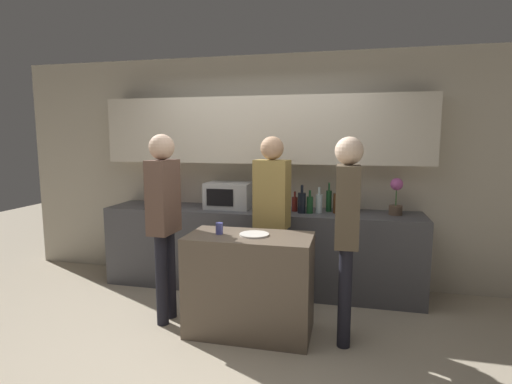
% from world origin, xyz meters
% --- Properties ---
extents(ground_plane, '(14.00, 14.00, 0.00)m').
position_xyz_m(ground_plane, '(0.00, 0.00, 0.00)').
color(ground_plane, '#BCAD93').
extents(back_wall, '(6.40, 0.40, 2.70)m').
position_xyz_m(back_wall, '(0.00, 1.66, 1.54)').
color(back_wall, beige).
rests_on(back_wall, ground_plane).
extents(back_counter, '(3.60, 0.62, 0.92)m').
position_xyz_m(back_counter, '(0.00, 1.39, 0.46)').
color(back_counter, '#4C4C51').
rests_on(back_counter, ground_plane).
extents(kitchen_island, '(1.10, 0.57, 0.89)m').
position_xyz_m(kitchen_island, '(0.15, 0.33, 0.45)').
color(kitchen_island, brown).
rests_on(kitchen_island, ground_plane).
extents(microwave, '(0.52, 0.39, 0.30)m').
position_xyz_m(microwave, '(-0.37, 1.43, 1.07)').
color(microwave, '#B7BABC').
rests_on(microwave, back_counter).
extents(toaster, '(0.26, 0.16, 0.18)m').
position_xyz_m(toaster, '(-1.20, 1.43, 1.01)').
color(toaster, '#B21E19').
rests_on(toaster, back_counter).
extents(potted_plant, '(0.14, 0.14, 0.39)m').
position_xyz_m(potted_plant, '(1.48, 1.43, 1.12)').
color(potted_plant, brown).
rests_on(potted_plant, back_counter).
extents(bottle_0, '(0.07, 0.07, 0.22)m').
position_xyz_m(bottle_0, '(0.41, 1.40, 1.01)').
color(bottle_0, maroon).
rests_on(bottle_0, back_counter).
extents(bottle_1, '(0.09, 0.09, 0.31)m').
position_xyz_m(bottle_1, '(0.50, 1.31, 1.04)').
color(bottle_1, black).
rests_on(bottle_1, back_counter).
extents(bottle_2, '(0.07, 0.07, 0.25)m').
position_xyz_m(bottle_2, '(0.58, 1.32, 1.02)').
color(bottle_2, '#194723').
rests_on(bottle_2, back_counter).
extents(bottle_3, '(0.07, 0.07, 0.28)m').
position_xyz_m(bottle_3, '(0.68, 1.36, 1.03)').
color(bottle_3, silver).
rests_on(bottle_3, back_counter).
extents(bottle_4, '(0.06, 0.06, 0.33)m').
position_xyz_m(bottle_4, '(0.78, 1.48, 1.05)').
color(bottle_4, '#194723').
rests_on(bottle_4, back_counter).
extents(bottle_5, '(0.09, 0.09, 0.30)m').
position_xyz_m(bottle_5, '(0.87, 1.39, 1.04)').
color(bottle_5, '#472814').
rests_on(bottle_5, back_counter).
extents(bottle_6, '(0.07, 0.07, 0.29)m').
position_xyz_m(bottle_6, '(0.98, 1.50, 1.04)').
color(bottle_6, '#472814').
rests_on(bottle_6, back_counter).
extents(bottle_7, '(0.06, 0.06, 0.25)m').
position_xyz_m(bottle_7, '(1.06, 1.47, 1.02)').
color(bottle_7, '#472814').
rests_on(bottle_7, back_counter).
extents(plate_on_island, '(0.26, 0.26, 0.01)m').
position_xyz_m(plate_on_island, '(0.19, 0.34, 0.90)').
color(plate_on_island, white).
rests_on(plate_on_island, kitchen_island).
extents(cup_0, '(0.07, 0.07, 0.10)m').
position_xyz_m(cup_0, '(-0.12, 0.31, 0.94)').
color(cup_0, '#5054AD').
rests_on(cup_0, kitchen_island).
extents(person_left, '(0.23, 0.34, 1.75)m').
position_xyz_m(person_left, '(0.98, 0.34, 1.05)').
color(person_left, black).
rests_on(person_left, ground_plane).
extents(person_center, '(0.23, 0.35, 1.77)m').
position_xyz_m(person_center, '(-0.68, 0.36, 1.07)').
color(person_center, black).
rests_on(person_center, ground_plane).
extents(person_right, '(0.37, 0.24, 1.76)m').
position_xyz_m(person_right, '(0.25, 0.87, 1.06)').
color(person_right, black).
rests_on(person_right, ground_plane).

